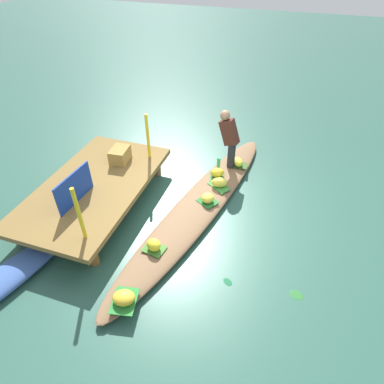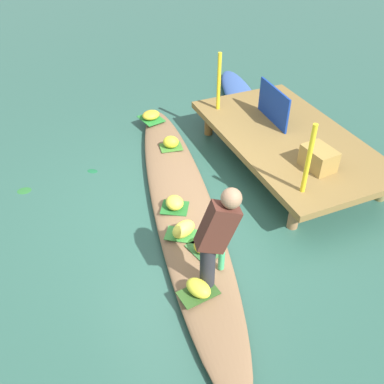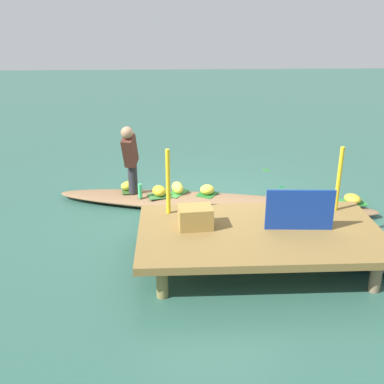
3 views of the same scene
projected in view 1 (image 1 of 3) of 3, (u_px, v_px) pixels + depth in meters
canal_water at (199, 210)px, 6.27m from camera, size 40.00×40.00×0.00m
dock_platform at (94, 187)px, 6.13m from camera, size 3.20×1.80×0.49m
vendor_boat at (199, 206)px, 6.21m from camera, size 5.56×1.90×0.18m
moored_boat at (0, 282)px, 4.87m from camera, size 2.69×1.23×0.21m
leaf_mat_0 at (217, 176)px, 6.80m from camera, size 0.44×0.37×0.01m
banana_bunch_0 at (217, 173)px, 6.74m from camera, size 0.33×0.34×0.19m
leaf_mat_1 at (238, 165)px, 7.13m from camera, size 0.30×0.44×0.01m
banana_bunch_1 at (238, 162)px, 7.08m from camera, size 0.35×0.30×0.16m
leaf_mat_2 at (208, 201)px, 6.18m from camera, size 0.43×0.44×0.01m
banana_bunch_2 at (208, 198)px, 6.12m from camera, size 0.27×0.25×0.17m
leaf_mat_3 at (124, 301)px, 4.53m from camera, size 0.49×0.41×0.01m
banana_bunch_3 at (124, 298)px, 4.49m from camera, size 0.31×0.36×0.15m
leaf_mat_4 at (219, 186)px, 6.54m from camera, size 0.45×0.50×0.01m
banana_bunch_4 at (219, 182)px, 6.47m from camera, size 0.28×0.35×0.20m
leaf_mat_5 at (154, 249)px, 5.27m from camera, size 0.32×0.38×0.01m
banana_bunch_5 at (154, 245)px, 5.21m from camera, size 0.30×0.31×0.19m
vendor_person at (229, 136)px, 6.69m from camera, size 0.26×0.46×1.24m
water_bottle at (219, 163)px, 6.98m from camera, size 0.07×0.07×0.25m
market_banner at (74, 188)px, 5.55m from camera, size 0.88×0.08×0.55m
railing_post_west at (79, 214)px, 4.76m from camera, size 0.06×0.06×0.94m
railing_post_east at (148, 136)px, 6.54m from camera, size 0.06×0.06×0.94m
produce_crate at (120, 155)px, 6.60m from camera, size 0.47×0.36×0.29m
drifting_plant_0 at (228, 282)px, 4.99m from camera, size 0.19×0.20×0.01m
drifting_plant_1 at (297, 295)px, 4.81m from camera, size 0.20×0.23×0.01m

